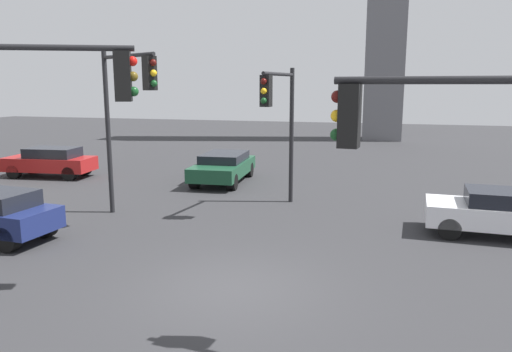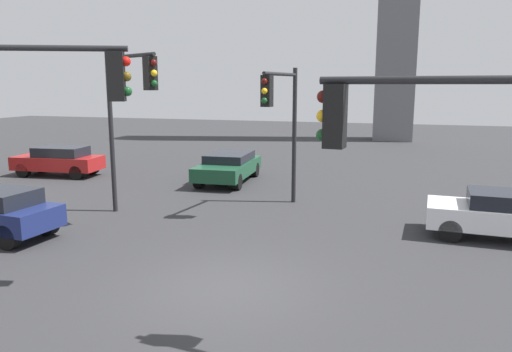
{
  "view_description": "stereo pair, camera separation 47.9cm",
  "coord_description": "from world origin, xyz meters",
  "px_view_note": "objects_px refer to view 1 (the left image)",
  "views": [
    {
      "loc": [
        3.12,
        -9.52,
        4.38
      ],
      "look_at": [
        -0.8,
        4.79,
        1.6
      ],
      "focal_mm": 34.12,
      "sensor_mm": 36.0,
      "label": 1
    },
    {
      "loc": [
        3.58,
        -9.39,
        4.38
      ],
      "look_at": [
        -0.8,
        4.79,
        1.6
      ],
      "focal_mm": 34.12,
      "sensor_mm": 36.0,
      "label": 2
    }
  ],
  "objects_px": {
    "car_0": "(502,212)",
    "traffic_light_3": "(127,100)",
    "traffic_light_2": "(39,114)",
    "traffic_light_1": "(280,110)",
    "traffic_light_0": "(452,155)",
    "car_1": "(223,166)",
    "car_4": "(50,161)"
  },
  "relations": [
    {
      "from": "car_1",
      "to": "car_4",
      "type": "height_order",
      "value": "car_4"
    },
    {
      "from": "traffic_light_1",
      "to": "car_4",
      "type": "bearing_deg",
      "value": -97.09
    },
    {
      "from": "traffic_light_0",
      "to": "traffic_light_1",
      "type": "bearing_deg",
      "value": -56.44
    },
    {
      "from": "car_0",
      "to": "car_1",
      "type": "xyz_separation_m",
      "value": [
        -10.51,
        5.63,
        -0.01
      ]
    },
    {
      "from": "traffic_light_0",
      "to": "car_0",
      "type": "height_order",
      "value": "traffic_light_0"
    },
    {
      "from": "traffic_light_0",
      "to": "traffic_light_1",
      "type": "distance_m",
      "value": 9.99
    },
    {
      "from": "traffic_light_1",
      "to": "car_1",
      "type": "bearing_deg",
      "value": -132.26
    },
    {
      "from": "traffic_light_2",
      "to": "traffic_light_3",
      "type": "relative_size",
      "value": 0.96
    },
    {
      "from": "car_4",
      "to": "traffic_light_0",
      "type": "bearing_deg",
      "value": 138.13
    },
    {
      "from": "car_1",
      "to": "car_4",
      "type": "bearing_deg",
      "value": -86.4
    },
    {
      "from": "traffic_light_2",
      "to": "car_4",
      "type": "height_order",
      "value": "traffic_light_2"
    },
    {
      "from": "car_0",
      "to": "traffic_light_3",
      "type": "bearing_deg",
      "value": 8.41
    },
    {
      "from": "traffic_light_0",
      "to": "car_4",
      "type": "relative_size",
      "value": 1.07
    },
    {
      "from": "traffic_light_1",
      "to": "traffic_light_2",
      "type": "xyz_separation_m",
      "value": [
        -3.08,
        -8.24,
        0.28
      ]
    },
    {
      "from": "traffic_light_3",
      "to": "car_1",
      "type": "height_order",
      "value": "traffic_light_3"
    },
    {
      "from": "traffic_light_1",
      "to": "traffic_light_2",
      "type": "distance_m",
      "value": 8.8
    },
    {
      "from": "traffic_light_3",
      "to": "car_1",
      "type": "bearing_deg",
      "value": 111.39
    },
    {
      "from": "traffic_light_2",
      "to": "traffic_light_3",
      "type": "height_order",
      "value": "traffic_light_3"
    },
    {
      "from": "car_1",
      "to": "traffic_light_2",
      "type": "bearing_deg",
      "value": -1.25
    },
    {
      "from": "traffic_light_3",
      "to": "car_0",
      "type": "height_order",
      "value": "traffic_light_3"
    },
    {
      "from": "traffic_light_0",
      "to": "traffic_light_1",
      "type": "height_order",
      "value": "traffic_light_1"
    },
    {
      "from": "car_0",
      "to": "car_1",
      "type": "height_order",
      "value": "car_0"
    },
    {
      "from": "traffic_light_1",
      "to": "traffic_light_0",
      "type": "bearing_deg",
      "value": 35.26
    },
    {
      "from": "traffic_light_1",
      "to": "traffic_light_3",
      "type": "height_order",
      "value": "traffic_light_3"
    },
    {
      "from": "car_1",
      "to": "car_4",
      "type": "xyz_separation_m",
      "value": [
        -8.45,
        -1.04,
        0.03
      ]
    },
    {
      "from": "car_1",
      "to": "traffic_light_1",
      "type": "bearing_deg",
      "value": 36.4
    },
    {
      "from": "traffic_light_1",
      "to": "car_4",
      "type": "height_order",
      "value": "traffic_light_1"
    },
    {
      "from": "traffic_light_3",
      "to": "traffic_light_1",
      "type": "bearing_deg",
      "value": 58.28
    },
    {
      "from": "traffic_light_0",
      "to": "traffic_light_3",
      "type": "bearing_deg",
      "value": -29.02
    },
    {
      "from": "car_4",
      "to": "traffic_light_1",
      "type": "bearing_deg",
      "value": 159.2
    },
    {
      "from": "traffic_light_1",
      "to": "car_0",
      "type": "distance_m",
      "value": 7.63
    },
    {
      "from": "traffic_light_3",
      "to": "car_1",
      "type": "relative_size",
      "value": 1.17
    }
  ]
}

